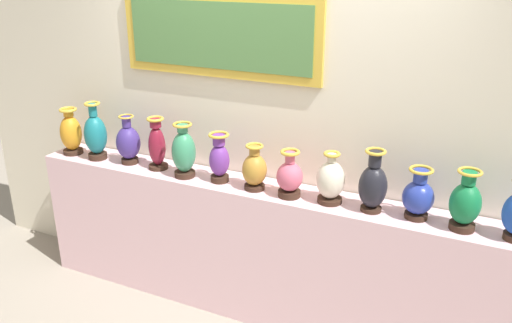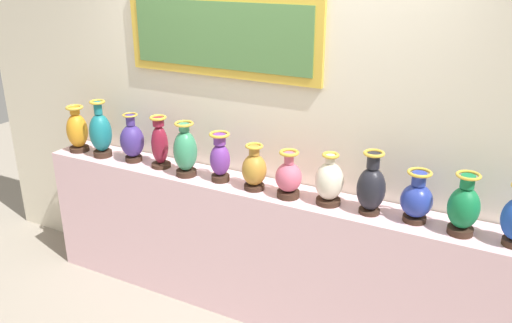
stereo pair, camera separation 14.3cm
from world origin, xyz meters
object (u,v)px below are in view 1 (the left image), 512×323
at_px(vase_indigo, 128,143).
at_px(vase_rose, 290,177).
at_px(vase_burgundy, 157,145).
at_px(vase_ivory, 331,180).
at_px(vase_amber, 71,133).
at_px(vase_ochre, 254,169).
at_px(vase_jade, 184,152).
at_px(vase_teal, 95,135).
at_px(vase_emerald, 465,203).
at_px(vase_violet, 219,159).
at_px(vase_onyx, 373,185).
at_px(vase_cobalt, 418,196).

xyz_separation_m(vase_indigo, vase_rose, (1.30, -0.04, -0.03)).
relative_size(vase_burgundy, vase_ivory, 1.15).
distance_m(vase_amber, vase_ochre, 1.58).
relative_size(vase_jade, vase_ivory, 1.17).
relative_size(vase_teal, vase_emerald, 1.22).
xyz_separation_m(vase_indigo, vase_ivory, (1.56, -0.01, -0.01)).
relative_size(vase_teal, vase_violet, 1.28).
bearing_deg(vase_amber, vase_onyx, 0.19).
bearing_deg(vase_cobalt, vase_ivory, -178.58).
relative_size(vase_teal, vase_burgundy, 1.15).
bearing_deg(vase_emerald, vase_onyx, 178.57).
bearing_deg(vase_ivory, vase_ochre, -177.90).
distance_m(vase_teal, vase_rose, 1.58).
bearing_deg(vase_violet, vase_ivory, 0.28).
xyz_separation_m(vase_jade, vase_ivory, (1.05, 0.03, -0.03)).
bearing_deg(vase_ivory, vase_indigo, 179.64).
height_order(vase_amber, vase_rose, vase_amber).
height_order(vase_teal, vase_rose, vase_teal).
xyz_separation_m(vase_teal, vase_violet, (1.05, 0.02, -0.03)).
xyz_separation_m(vase_amber, vase_burgundy, (0.79, 0.03, 0.01)).
xyz_separation_m(vase_amber, vase_jade, (1.04, -0.02, 0.01)).
distance_m(vase_burgundy, vase_jade, 0.26).
relative_size(vase_jade, vase_onyx, 0.99).
bearing_deg(vase_ochre, vase_teal, -179.95).
bearing_deg(vase_violet, vase_jade, -173.50).
bearing_deg(vase_cobalt, vase_jade, -178.29).
bearing_deg(vase_rose, vase_onyx, 2.30).
xyz_separation_m(vase_jade, vase_rose, (0.79, 0.01, -0.05)).
xyz_separation_m(vase_violet, vase_cobalt, (1.31, 0.02, -0.02)).
relative_size(vase_indigo, vase_onyx, 0.93).
relative_size(vase_rose, vase_ivory, 0.94).
bearing_deg(vase_indigo, vase_ivory, -0.36).
distance_m(vase_jade, vase_ivory, 1.05).
bearing_deg(vase_teal, vase_emerald, 0.02).
xyz_separation_m(vase_amber, vase_ivory, (2.09, 0.01, -0.02)).
distance_m(vase_violet, vase_rose, 0.52).
distance_m(vase_ochre, vase_ivory, 0.51).
relative_size(vase_rose, vase_cobalt, 1.00).
xyz_separation_m(vase_amber, vase_indigo, (0.53, 0.02, -0.01)).
height_order(vase_jade, vase_emerald, vase_jade).
relative_size(vase_amber, vase_cobalt, 1.16).
bearing_deg(vase_rose, vase_jade, -179.52).
relative_size(vase_burgundy, vase_violet, 1.12).
relative_size(vase_amber, vase_ochre, 1.17).
bearing_deg(vase_ochre, vase_ivory, 2.10).
bearing_deg(vase_emerald, vase_cobalt, 172.88).
height_order(vase_indigo, vase_onyx, vase_onyx).
xyz_separation_m(vase_indigo, vase_ochre, (1.05, -0.03, -0.02)).
xyz_separation_m(vase_jade, vase_ochre, (0.53, 0.01, -0.04)).
xyz_separation_m(vase_amber, vase_emerald, (2.88, -0.01, -0.01)).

